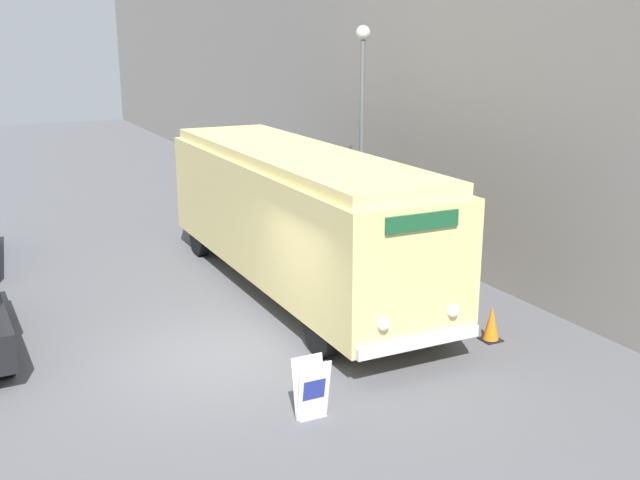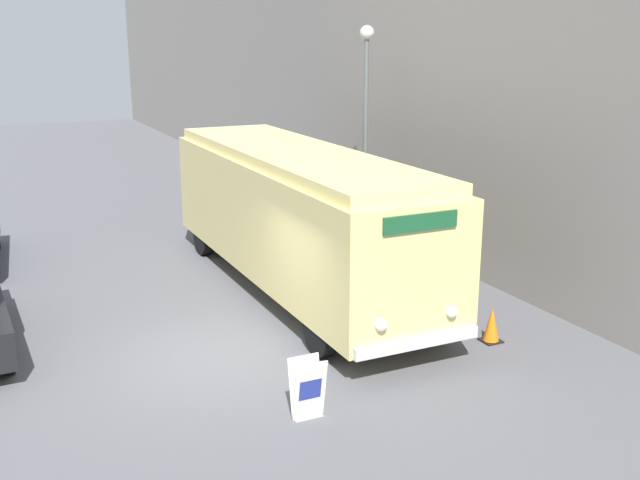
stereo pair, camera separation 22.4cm
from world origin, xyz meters
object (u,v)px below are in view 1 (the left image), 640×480
(streetlamp, at_px, (362,105))
(traffic_cone, at_px, (491,324))
(vintage_bus, at_px, (295,212))
(sign_board, at_px, (311,389))

(streetlamp, distance_m, traffic_cone, 7.57)
(vintage_bus, distance_m, traffic_cone, 5.04)
(vintage_bus, relative_size, traffic_cone, 14.83)
(sign_board, xyz_separation_m, traffic_cone, (4.31, 1.13, -0.12))
(streetlamp, xyz_separation_m, traffic_cone, (-0.92, -6.66, -3.49))
(sign_board, bearing_deg, vintage_bus, 67.74)
(traffic_cone, bearing_deg, sign_board, -165.27)
(vintage_bus, bearing_deg, traffic_cone, -64.67)
(vintage_bus, height_order, sign_board, vintage_bus)
(vintage_bus, relative_size, sign_board, 10.66)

